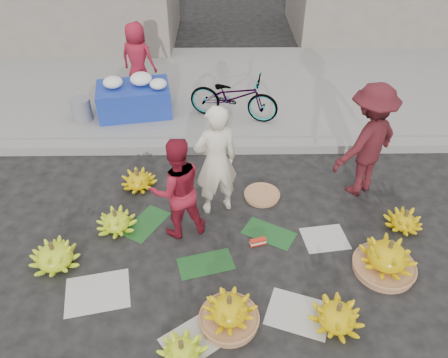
{
  "coord_description": "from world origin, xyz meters",
  "views": [
    {
      "loc": [
        0.07,
        -3.67,
        4.0
      ],
      "look_at": [
        0.13,
        0.55,
        0.7
      ],
      "focal_mm": 35.0,
      "sensor_mm": 36.0,
      "label": 1
    }
  ],
  "objects_px": {
    "banana_bunch_0": "(54,255)",
    "flower_table": "(134,98)",
    "banana_bunch_4": "(387,258)",
    "vendor_cream": "(216,161)",
    "bicycle": "(234,96)"
  },
  "relations": [
    {
      "from": "banana_bunch_0",
      "to": "flower_table",
      "type": "xyz_separation_m",
      "value": [
        0.46,
        3.43,
        0.26
      ]
    },
    {
      "from": "banana_bunch_0",
      "to": "flower_table",
      "type": "height_order",
      "value": "flower_table"
    },
    {
      "from": "banana_bunch_0",
      "to": "banana_bunch_4",
      "type": "xyz_separation_m",
      "value": [
        3.85,
        -0.13,
        0.05
      ]
    },
    {
      "from": "flower_table",
      "to": "banana_bunch_0",
      "type": "bearing_deg",
      "value": -107.49
    },
    {
      "from": "vendor_cream",
      "to": "flower_table",
      "type": "relative_size",
      "value": 1.16
    },
    {
      "from": "vendor_cream",
      "to": "bicycle",
      "type": "height_order",
      "value": "vendor_cream"
    },
    {
      "from": "flower_table",
      "to": "bicycle",
      "type": "bearing_deg",
      "value": -16.18
    },
    {
      "from": "vendor_cream",
      "to": "bicycle",
      "type": "xyz_separation_m",
      "value": [
        0.3,
        2.26,
        -0.26
      ]
    },
    {
      "from": "banana_bunch_4",
      "to": "vendor_cream",
      "type": "relative_size",
      "value": 0.51
    },
    {
      "from": "banana_bunch_0",
      "to": "flower_table",
      "type": "relative_size",
      "value": 0.54
    },
    {
      "from": "vendor_cream",
      "to": "flower_table",
      "type": "distance_m",
      "value": 2.86
    },
    {
      "from": "banana_bunch_0",
      "to": "bicycle",
      "type": "bearing_deg",
      "value": 55.97
    },
    {
      "from": "banana_bunch_0",
      "to": "bicycle",
      "type": "height_order",
      "value": "bicycle"
    },
    {
      "from": "banana_bunch_4",
      "to": "bicycle",
      "type": "distance_m",
      "value": 3.77
    },
    {
      "from": "bicycle",
      "to": "vendor_cream",
      "type": "bearing_deg",
      "value": -171.97
    }
  ]
}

